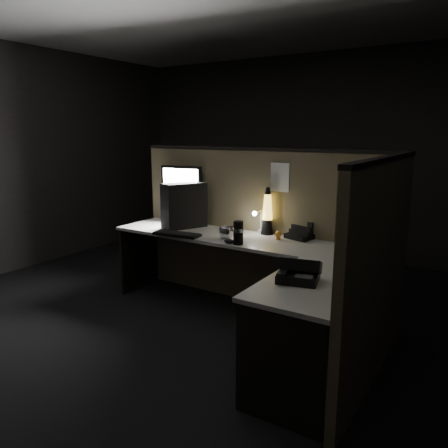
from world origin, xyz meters
The scene contains 17 objects.
floor centered at (0.00, 0.00, 0.00)m, with size 6.00×6.00×0.00m, color black.
room_shell centered at (0.00, 0.00, 1.62)m, with size 6.00×6.00×6.00m.
partition_back centered at (0.00, 0.93, 0.75)m, with size 2.66×0.06×1.50m, color brown.
partition_right centered at (1.33, 0.10, 0.75)m, with size 0.06×1.66×1.50m, color brown.
desk centered at (0.18, 0.25, 0.58)m, with size 2.60×1.60×0.73m.
pc_tower centered at (-0.70, 0.66, 0.96)m, with size 0.19×0.43×0.45m, color black.
monitor centered at (-0.85, 0.82, 1.09)m, with size 0.47×0.20×0.60m.
keyboard centered at (-0.55, 0.34, 0.74)m, with size 0.45×0.15×0.02m, color black.
mouse centered at (0.02, 0.36, 0.75)m, with size 0.10×0.07×0.04m, color black.
clip_lamp centered at (0.05, 0.82, 0.86)m, with size 0.04×0.18×0.23m.
organizer centered at (0.47, 0.86, 0.77)m, with size 0.27×0.25×0.17m.
lava_lamp centered at (0.14, 0.85, 0.92)m, with size 0.12×0.12×0.45m.
travel_mug centered at (0.10, 0.37, 0.83)m, with size 0.09×0.09×0.20m, color black.
steel_mug centered at (-0.09, 0.49, 0.79)m, with size 0.14×0.14×0.11m, color silver.
figurine centered at (0.32, 0.71, 0.78)m, with size 0.06×0.06×0.06m, color orange.
pinned_paper centered at (0.23, 0.90, 1.27)m, with size 0.19×0.00×0.27m, color white.
desk_phone centered at (0.91, -0.22, 0.79)m, with size 0.30×0.30×0.15m.
Camera 1 is at (1.95, -2.75, 1.68)m, focal length 35.00 mm.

